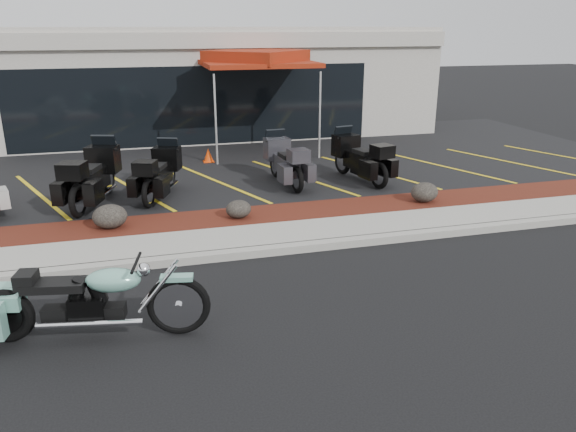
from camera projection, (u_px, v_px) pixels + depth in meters
name	position (u px, v px, depth m)	size (l,w,h in m)	color
ground	(271.00, 275.00, 9.66)	(90.00, 90.00, 0.00)	black
curb	(260.00, 251.00, 10.46)	(24.00, 0.25, 0.15)	gray
sidewalk	(252.00, 238.00, 11.09)	(24.00, 1.20, 0.15)	gray
mulch_bed	(241.00, 219.00, 12.19)	(24.00, 1.20, 0.16)	#3C180D
upper_lot	(207.00, 163.00, 17.12)	(26.00, 9.60, 0.15)	black
dealership_building	(184.00, 80.00, 22.21)	(18.00, 8.16, 4.00)	#9D988E
boulder_left	(110.00, 216.00, 11.35)	(0.69, 0.58, 0.49)	black
boulder_mid	(239.00, 209.00, 11.96)	(0.54, 0.45, 0.39)	black
boulder_right	(424.00, 192.00, 13.05)	(0.65, 0.54, 0.46)	black
hero_cruiser	(178.00, 297.00, 7.62)	(3.26, 0.83, 1.15)	#71B09D
touring_black_front	(106.00, 165.00, 13.55)	(2.50, 0.96, 1.46)	black
touring_black_mid	(169.00, 163.00, 14.03)	(2.23, 0.85, 1.30)	black
touring_grey	(275.00, 153.00, 15.07)	(2.26, 0.86, 1.31)	#2F2E33
touring_black_rear	(343.00, 150.00, 15.38)	(2.31, 0.88, 1.34)	black
traffic_cone	(208.00, 155.00, 16.91)	(0.30, 0.30, 0.41)	#EE4007
popup_canopy	(257.00, 60.00, 17.61)	(3.59, 3.59, 3.18)	silver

